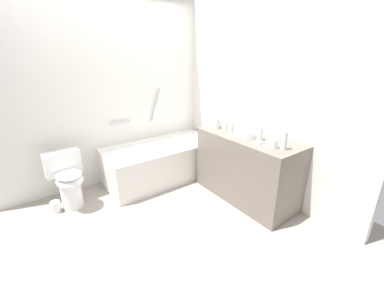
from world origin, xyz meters
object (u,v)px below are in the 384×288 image
water_bottle_2 (285,140)px  drinking_glass_0 (269,141)px  soap_dish (260,142)px  sink_basin (246,133)px  water_bottle_3 (217,122)px  sink_faucet (256,131)px  drinking_glass_3 (218,123)px  water_bottle_1 (260,133)px  toilet (68,179)px  bathtub (163,160)px  drinking_glass_1 (224,126)px  toilet_paper_roll (56,207)px  drinking_glass_2 (274,144)px  water_bottle_0 (231,124)px

water_bottle_2 → drinking_glass_0: bearing=96.6°
soap_dish → sink_basin: bearing=72.1°
water_bottle_2 → water_bottle_3: bearing=92.3°
sink_faucet → drinking_glass_3: drinking_glass_3 is taller
drinking_glass_0 → drinking_glass_3: size_ratio=0.95×
sink_basin → water_bottle_1: water_bottle_1 is taller
sink_basin → toilet: bearing=150.0°
sink_faucet → water_bottle_3: water_bottle_3 is taller
sink_basin → drinking_glass_3: size_ratio=3.12×
bathtub → drinking_glass_0: size_ratio=18.57×
bathtub → water_bottle_3: 1.03m
drinking_glass_1 → toilet_paper_roll: drinking_glass_1 is taller
toilet_paper_roll → water_bottle_2: bearing=-38.3°
drinking_glass_3 → bathtub: bearing=135.6°
sink_basin → drinking_glass_0: 0.39m
water_bottle_1 → water_bottle_3: (-0.07, 0.66, -0.00)m
toilet_paper_roll → drinking_glass_1: bearing=-17.8°
water_bottle_2 → drinking_glass_1: size_ratio=2.68×
water_bottle_2 → toilet_paper_roll: size_ratio=1.56×
toilet → soap_dish: (1.79, -1.36, 0.49)m
water_bottle_2 → bathtub: bearing=108.0°
bathtub → toilet_paper_roll: (-1.49, -0.04, -0.21)m
toilet → toilet_paper_roll: toilet is taller
drinking_glass_3 → soap_dish: (-0.10, -0.79, -0.04)m
toilet_paper_roll → water_bottle_3: bearing=-16.9°
bathtub → drinking_glass_2: 1.73m
sink_basin → sink_faucet: size_ratio=1.98×
soap_dish → water_bottle_0: bearing=81.3°
water_bottle_3 → drinking_glass_1: (0.08, -0.06, -0.04)m
toilet → water_bottle_2: water_bottle_2 is taller
soap_dish → toilet: bearing=142.6°
sink_basin → drinking_glass_3: (0.00, 0.51, 0.02)m
drinking_glass_0 → soap_dish: size_ratio=1.01×
water_bottle_2 → soap_dish: (-0.05, 0.27, -0.09)m
sink_basin → water_bottle_1: bearing=-93.3°
water_bottle_3 → soap_dish: size_ratio=2.03×
drinking_glass_1 → drinking_glass_2: drinking_glass_2 is taller
bathtub → drinking_glass_0: 1.66m
bathtub → soap_dish: bathtub is taller
water_bottle_0 → drinking_glass_0: size_ratio=2.26×
water_bottle_1 → water_bottle_2: (-0.03, -0.34, 0.01)m
soap_dish → water_bottle_1: bearing=41.0°
water_bottle_1 → water_bottle_2: size_ratio=0.87×
sink_basin → water_bottle_3: (-0.08, 0.44, 0.05)m
drinking_glass_1 → drinking_glass_3: size_ratio=0.83×
drinking_glass_1 → toilet_paper_roll: bearing=162.2°
bathtub → water_bottle_1: bearing=-66.5°
water_bottle_0 → drinking_glass_2: (-0.08, -0.71, -0.05)m
drinking_glass_3 → toilet_paper_roll: drinking_glass_3 is taller
water_bottle_1 → drinking_glass_3: water_bottle_1 is taller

